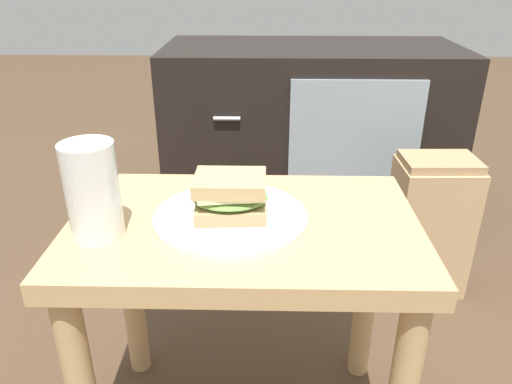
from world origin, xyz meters
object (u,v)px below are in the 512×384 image
object	(u,v)px
tv_cabinet	(309,132)
paper_bag	(429,225)
sandwich_front	(230,196)
plate	(231,217)
beer_glass	(93,193)

from	to	relation	value
tv_cabinet	paper_bag	xyz separation A→B (m)	(0.29, -0.47, -0.10)
sandwich_front	paper_bag	world-z (taller)	sandwich_front
plate	tv_cabinet	bearing A→B (deg)	77.99
sandwich_front	plate	bearing A→B (deg)	-49.90
plate	sandwich_front	size ratio (longest dim) A/B	1.98
tv_cabinet	sandwich_front	bearing A→B (deg)	-102.01
sandwich_front	beer_glass	world-z (taller)	beer_glass
sandwich_front	beer_glass	bearing A→B (deg)	-166.36
paper_bag	plate	bearing A→B (deg)	-136.03
beer_glass	plate	bearing A→B (deg)	13.64
beer_glass	paper_bag	size ratio (longest dim) A/B	0.38
plate	beer_glass	world-z (taller)	beer_glass
tv_cabinet	beer_glass	bearing A→B (deg)	-111.83
sandwich_front	beer_glass	xyz separation A→B (m)	(-0.20, -0.05, 0.03)
beer_glass	paper_bag	distance (m)	0.93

